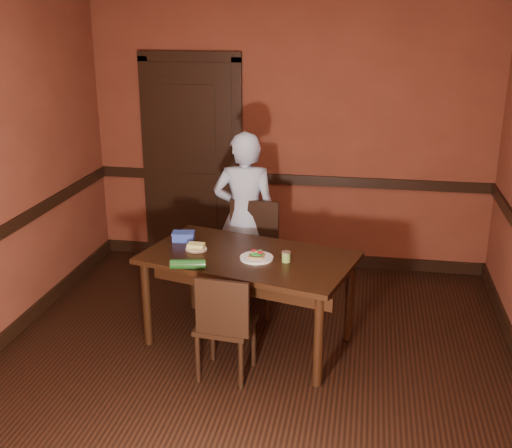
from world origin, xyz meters
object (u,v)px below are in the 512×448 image
(chair_near, at_px, (226,323))
(sandwich_plate, at_px, (257,257))
(cheese_saucer, at_px, (196,247))
(sauce_jar, at_px, (286,257))
(dining_table, at_px, (249,299))
(food_tub, at_px, (183,236))
(chair_far, at_px, (252,259))
(person, at_px, (245,216))

(chair_near, relative_size, sandwich_plate, 3.22)
(cheese_saucer, bearing_deg, sauce_jar, -9.37)
(chair_near, relative_size, sauce_jar, 10.12)
(dining_table, relative_size, sauce_jar, 19.65)
(sandwich_plate, bearing_deg, food_tub, 156.52)
(sandwich_plate, bearing_deg, cheese_saucer, 168.40)
(sandwich_plate, distance_m, food_tub, 0.72)
(sandwich_plate, xyz_separation_m, cheese_saucer, (-0.50, 0.10, 0.00))
(chair_near, height_order, sandwich_plate, chair_near)
(chair_near, distance_m, cheese_saucer, 0.74)
(chair_far, xyz_separation_m, chair_near, (0.01, -1.10, -0.06))
(dining_table, relative_size, sandwich_plate, 6.25)
(sandwich_plate, relative_size, sauce_jar, 3.14)
(sandwich_plate, bearing_deg, chair_far, 103.61)
(chair_near, height_order, cheese_saucer, chair_near)
(chair_near, xyz_separation_m, food_tub, (-0.51, 0.72, 0.37))
(chair_near, bearing_deg, sandwich_plate, -102.98)
(dining_table, bearing_deg, sauce_jar, 0.56)
(dining_table, xyz_separation_m, sauce_jar, (0.30, -0.08, 0.41))
(chair_near, bearing_deg, sauce_jar, -126.25)
(cheese_saucer, relative_size, food_tub, 0.87)
(dining_table, distance_m, chair_near, 0.50)
(dining_table, height_order, sandwich_plate, sandwich_plate)
(dining_table, bearing_deg, chair_far, 112.76)
(person, bearing_deg, chair_near, 88.18)
(chair_far, distance_m, sauce_jar, 0.84)
(chair_near, height_order, food_tub, food_tub)
(dining_table, height_order, chair_far, chair_far)
(dining_table, xyz_separation_m, person, (-0.20, 0.86, 0.40))
(chair_far, xyz_separation_m, cheese_saucer, (-0.34, -0.56, 0.29))
(chair_near, relative_size, cheese_saucer, 4.77)
(person, xyz_separation_m, sauce_jar, (0.50, -0.94, 0.01))
(person, bearing_deg, sauce_jar, 110.97)
(cheese_saucer, height_order, food_tub, food_tub)
(sandwich_plate, xyz_separation_m, sauce_jar, (0.23, -0.02, 0.02))
(cheese_saucer, bearing_deg, chair_far, 58.41)
(chair_near, height_order, person, person)
(person, bearing_deg, food_tub, 51.54)
(dining_table, height_order, chair_near, chair_near)
(food_tub, bearing_deg, chair_far, 28.19)
(chair_far, bearing_deg, dining_table, -78.06)
(sandwich_plate, xyz_separation_m, food_tub, (-0.66, 0.29, 0.02))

